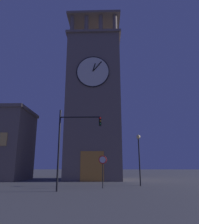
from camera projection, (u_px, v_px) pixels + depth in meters
The scene contains 5 objects.
ground_plane at pixel (71, 181), 29.07m from camera, with size 200.00×200.00×0.00m, color #4C4C51.
clocktower at pixel (94, 105), 34.97m from camera, with size 8.85×9.35×28.70m.
traffic_signal_near at pixel (72, 137), 18.12m from camera, with size 3.74×0.41×6.88m.
street_lamp at pixel (139, 150), 22.91m from camera, with size 0.44×0.44×5.39m.
no_horn_sign at pixel (103, 162), 20.09m from camera, with size 0.78×0.14×3.00m.
Camera 1 is at (-4.94, 30.40, 2.03)m, focal length 33.59 mm.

